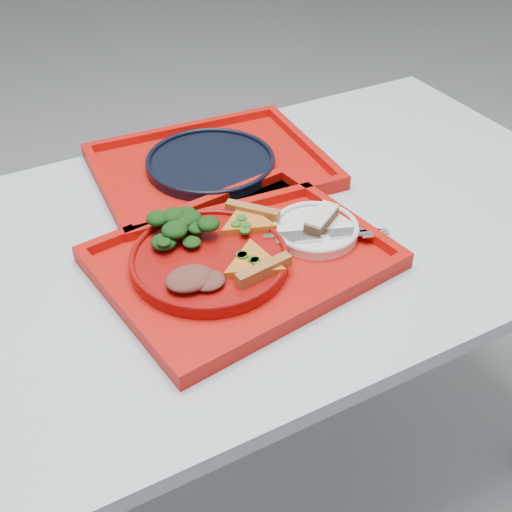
# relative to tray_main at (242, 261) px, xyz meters

# --- Properties ---
(ground) EXTENTS (10.00, 10.00, 0.00)m
(ground) POSITION_rel_tray_main_xyz_m (-0.04, 0.08, -0.76)
(ground) COLOR #94969C
(ground) RESTS_ON ground
(table) EXTENTS (1.60, 0.80, 0.75)m
(table) POSITION_rel_tray_main_xyz_m (-0.04, 0.08, -0.08)
(table) COLOR silver
(table) RESTS_ON ground
(tray_main) EXTENTS (0.49, 0.41, 0.01)m
(tray_main) POSITION_rel_tray_main_xyz_m (0.00, 0.00, 0.00)
(tray_main) COLOR red
(tray_main) RESTS_ON table
(tray_far) EXTENTS (0.47, 0.38, 0.01)m
(tray_far) POSITION_rel_tray_main_xyz_m (0.08, 0.29, 0.00)
(tray_far) COLOR red
(tray_far) RESTS_ON table
(dinner_plate) EXTENTS (0.26, 0.26, 0.02)m
(dinner_plate) POSITION_rel_tray_main_xyz_m (-0.06, 0.01, 0.02)
(dinner_plate) COLOR #920C09
(dinner_plate) RESTS_ON tray_main
(side_plate) EXTENTS (0.15, 0.15, 0.01)m
(side_plate) POSITION_rel_tray_main_xyz_m (0.14, 0.00, 0.01)
(side_plate) COLOR white
(side_plate) RESTS_ON tray_main
(navy_plate) EXTENTS (0.26, 0.26, 0.02)m
(navy_plate) POSITION_rel_tray_main_xyz_m (0.08, 0.29, 0.01)
(navy_plate) COLOR black
(navy_plate) RESTS_ON tray_far
(pizza_slice_a) EXTENTS (0.11, 0.13, 0.02)m
(pizza_slice_a) POSITION_rel_tray_main_xyz_m (-0.00, -0.04, 0.03)
(pizza_slice_a) COLOR gold
(pizza_slice_a) RESTS_ON dinner_plate
(pizza_slice_b) EXTENTS (0.15, 0.15, 0.02)m
(pizza_slice_b) POSITION_rel_tray_main_xyz_m (0.04, 0.06, 0.03)
(pizza_slice_b) COLOR gold
(pizza_slice_b) RESTS_ON dinner_plate
(salad_heap) EXTENTS (0.10, 0.09, 0.05)m
(salad_heap) POSITION_rel_tray_main_xyz_m (-0.08, 0.08, 0.05)
(salad_heap) COLOR black
(salad_heap) RESTS_ON dinner_plate
(meat_portion) EXTENTS (0.08, 0.06, 0.02)m
(meat_portion) POSITION_rel_tray_main_xyz_m (-0.11, -0.04, 0.04)
(meat_portion) COLOR brown
(meat_portion) RESTS_ON dinner_plate
(dessert_bar) EXTENTS (0.08, 0.07, 0.02)m
(dessert_bar) POSITION_rel_tray_main_xyz_m (0.16, 0.01, 0.03)
(dessert_bar) COLOR #4C2B19
(dessert_bar) RESTS_ON side_plate
(knife) EXTENTS (0.18, 0.08, 0.01)m
(knife) POSITION_rel_tray_main_xyz_m (0.14, -0.02, 0.02)
(knife) COLOR silver
(knife) RESTS_ON side_plate
(fork) EXTENTS (0.18, 0.08, 0.01)m
(fork) POSITION_rel_tray_main_xyz_m (0.15, -0.04, 0.02)
(fork) COLOR silver
(fork) RESTS_ON side_plate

